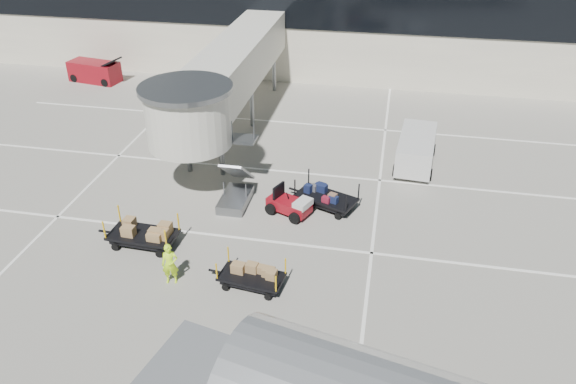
% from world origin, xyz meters
% --- Properties ---
extents(ground, '(140.00, 140.00, 0.00)m').
position_xyz_m(ground, '(0.00, 0.00, 0.00)').
color(ground, '#A7A395').
rests_on(ground, ground).
extents(lane_markings, '(40.00, 30.00, 0.02)m').
position_xyz_m(lane_markings, '(-0.67, 9.33, 0.01)').
color(lane_markings, white).
rests_on(lane_markings, ground).
extents(terminal, '(64.00, 12.11, 15.20)m').
position_xyz_m(terminal, '(-0.35, 29.94, 4.11)').
color(terminal, beige).
rests_on(terminal, ground).
extents(jet_bridge, '(5.70, 20.40, 6.03)m').
position_xyz_m(jet_bridge, '(-3.97, 12.26, 4.28)').
color(jet_bridge, silver).
rests_on(jet_bridge, ground).
extents(baggage_tug, '(2.50, 2.14, 1.48)m').
position_xyz_m(baggage_tug, '(1.63, 4.60, 0.54)').
color(baggage_tug, maroon).
rests_on(baggage_tug, ground).
extents(suitcase_cart, '(3.88, 2.60, 1.51)m').
position_xyz_m(suitcase_cart, '(3.31, 5.63, 0.53)').
color(suitcase_cart, black).
rests_on(suitcase_cart, ground).
extents(box_cart_near, '(3.45, 1.70, 1.33)m').
position_xyz_m(box_cart_near, '(1.08, -1.28, 0.51)').
color(box_cart_near, black).
rests_on(box_cart_near, ground).
extents(box_cart_far, '(3.96, 1.73, 1.54)m').
position_xyz_m(box_cart_far, '(-4.87, 0.63, 0.59)').
color(box_cart_far, black).
rests_on(box_cart_far, ground).
extents(ground_worker, '(0.80, 0.63, 1.94)m').
position_xyz_m(ground_worker, '(-2.36, -1.72, 0.97)').
color(ground_worker, '#C2FF1A').
rests_on(ground_worker, ground).
extents(minivan, '(2.51, 5.09, 1.87)m').
position_xyz_m(minivan, '(7.93, 11.46, 1.12)').
color(minivan, silver).
rests_on(minivan, ground).
extents(belt_loader, '(4.63, 2.41, 2.13)m').
position_xyz_m(belt_loader, '(-17.84, 21.24, 0.81)').
color(belt_loader, maroon).
rests_on(belt_loader, ground).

